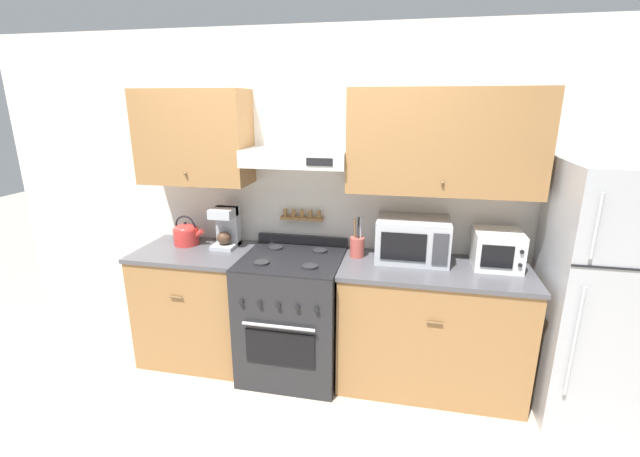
# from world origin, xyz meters

# --- Properties ---
(ground_plane) EXTENTS (16.00, 16.00, 0.00)m
(ground_plane) POSITION_xyz_m (0.00, 0.00, 0.00)
(ground_plane) COLOR #B2A38E
(wall_back) EXTENTS (5.20, 0.46, 2.55)m
(wall_back) POSITION_xyz_m (0.09, 0.61, 1.43)
(wall_back) COLOR silver
(wall_back) RESTS_ON ground_plane
(counter_left) EXTENTS (0.86, 0.65, 0.92)m
(counter_left) POSITION_xyz_m (-0.80, 0.33, 0.46)
(counter_left) COLOR olive
(counter_left) RESTS_ON ground_plane
(counter_right) EXTENTS (1.31, 0.65, 0.92)m
(counter_right) POSITION_xyz_m (1.02, 0.33, 0.46)
(counter_right) COLOR olive
(counter_right) RESTS_ON ground_plane
(stove_range) EXTENTS (0.73, 0.72, 1.00)m
(stove_range) POSITION_xyz_m (0.00, 0.29, 0.47)
(stove_range) COLOR #232326
(stove_range) RESTS_ON ground_plane
(refrigerator) EXTENTS (0.71, 0.72, 1.69)m
(refrigerator) POSITION_xyz_m (2.08, 0.28, 0.84)
(refrigerator) COLOR #ADAFB5
(refrigerator) RESTS_ON ground_plane
(tea_kettle) EXTENTS (0.25, 0.20, 0.24)m
(tea_kettle) POSITION_xyz_m (-0.91, 0.43, 1.01)
(tea_kettle) COLOR red
(tea_kettle) RESTS_ON counter_left
(coffee_maker) EXTENTS (0.18, 0.22, 0.32)m
(coffee_maker) POSITION_xyz_m (-0.58, 0.46, 1.08)
(coffee_maker) COLOR #ADAFB5
(coffee_maker) RESTS_ON counter_left
(microwave) EXTENTS (0.51, 0.36, 0.31)m
(microwave) POSITION_xyz_m (0.85, 0.45, 1.07)
(microwave) COLOR #ADAFB5
(microwave) RESTS_ON counter_right
(utensil_crock) EXTENTS (0.11, 0.11, 0.30)m
(utensil_crock) POSITION_xyz_m (0.46, 0.43, 1.00)
(utensil_crock) COLOR #B24C42
(utensil_crock) RESTS_ON counter_right
(toaster_oven) EXTENTS (0.31, 0.33, 0.26)m
(toaster_oven) POSITION_xyz_m (1.43, 0.43, 1.05)
(toaster_oven) COLOR white
(toaster_oven) RESTS_ON counter_right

